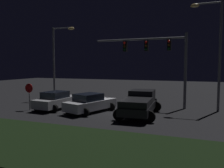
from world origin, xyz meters
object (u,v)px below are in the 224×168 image
Objects in this scene: car_sedan at (90,103)px; traffic_signal_gantry at (157,52)px; pickup_truck at (140,102)px; street_lamp_left at (58,54)px; car_sedan_far at (57,100)px; street_lamp_right at (214,43)px; stop_sign at (29,92)px.

traffic_signal_gantry reaches higher than car_sedan.
street_lamp_left reaches higher than pickup_truck.
car_sedan and car_sedan_far have the same top height.
street_lamp_right is (12.51, 3.59, 4.75)m from car_sedan_far.
stop_sign reaches higher than car_sedan.
street_lamp_left reaches higher than car_sedan.
traffic_signal_gantry is at bearing 28.46° from stop_sign.
pickup_truck is 7.74m from street_lamp_right.
street_lamp_left is at bearing 175.40° from street_lamp_right.
street_lamp_right reaches higher than pickup_truck.
traffic_signal_gantry is 11.50m from stop_sign.
street_lamp_left is 15.62m from street_lamp_right.
pickup_truck is 2.47× the size of stop_sign.
car_sedan_far is 0.54× the size of traffic_signal_gantry.
street_lamp_right is at bearing -3.88° from traffic_signal_gantry.
street_lamp_left reaches higher than stop_sign.
pickup_truck is 9.24m from stop_sign.
car_sedan_far is 13.85m from street_lamp_right.
car_sedan is at bearing -137.21° from traffic_signal_gantry.
street_lamp_right reaches higher than car_sedan.
car_sedan is 0.54× the size of street_lamp_right.
traffic_signal_gantry is (0.55, 3.92, 3.90)m from pickup_truck.
car_sedan is at bearing -38.73° from street_lamp_left.
traffic_signal_gantry reaches higher than stop_sign.
street_lamp_right is 3.97× the size of stop_sign.
street_lamp_left is (-6.41, 5.14, 4.27)m from car_sedan.
pickup_truck is 12.16m from street_lamp_left.
street_lamp_right reaches higher than car_sedan_far.
stop_sign is at bearing 131.76° from car_sedan_far.
car_sedan_far is (-7.34, 0.02, -0.26)m from pickup_truck.
street_lamp_left is 3.54× the size of stop_sign.
pickup_truck reaches higher than car_sedan.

